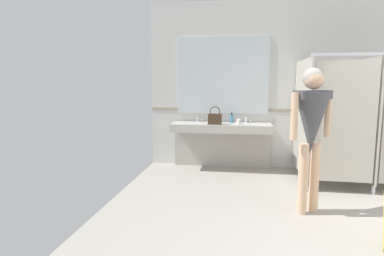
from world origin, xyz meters
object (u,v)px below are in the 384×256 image
at_px(person_standing, 311,122).
at_px(handbag, 215,118).
at_px(soap_dispenser, 232,118).
at_px(paper_cup, 239,122).

xyz_separation_m(person_standing, handbag, (-1.25, 1.68, -0.16)).
bearing_deg(person_standing, soap_dispenser, 116.26).
xyz_separation_m(soap_dispenser, paper_cup, (0.13, -0.24, -0.03)).
xyz_separation_m(person_standing, paper_cup, (-0.85, 1.74, -0.22)).
bearing_deg(handbag, person_standing, -53.35).
distance_m(person_standing, paper_cup, 1.95).
bearing_deg(paper_cup, soap_dispenser, 118.25).
relative_size(person_standing, paper_cup, 18.96).
height_order(handbag, soap_dispenser, handbag).
bearing_deg(soap_dispenser, person_standing, -63.74).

